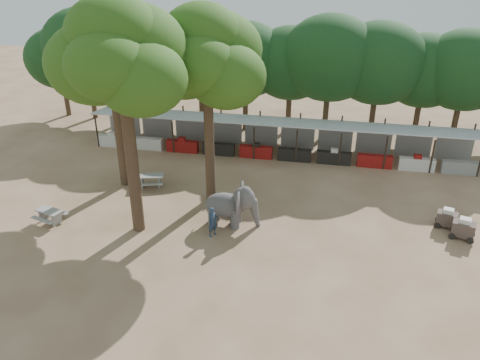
% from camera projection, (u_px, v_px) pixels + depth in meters
% --- Properties ---
extents(ground, '(100.00, 100.00, 0.00)m').
position_uv_depth(ground, '(240.00, 263.00, 22.67)').
color(ground, brown).
rests_on(ground, ground).
extents(vendor_stalls, '(28.00, 2.99, 2.80)m').
position_uv_depth(vendor_stalls, '(277.00, 139.00, 34.34)').
color(vendor_stalls, '#B0B4B8').
rests_on(vendor_stalls, ground).
extents(yard_tree_left, '(7.10, 6.90, 11.02)m').
position_uv_depth(yard_tree_left, '(110.00, 55.00, 27.01)').
color(yard_tree_left, '#332316').
rests_on(yard_tree_left, ground).
extents(yard_tree_center, '(7.10, 6.90, 12.04)m').
position_uv_depth(yard_tree_center, '(119.00, 57.00, 21.63)').
color(yard_tree_center, '#332316').
rests_on(yard_tree_center, ground).
extents(yard_tree_back, '(7.10, 6.90, 11.36)m').
position_uv_depth(yard_tree_back, '(205.00, 57.00, 24.92)').
color(yard_tree_back, '#332316').
rests_on(yard_tree_back, ground).
extents(backdrop_trees, '(46.46, 5.95, 8.33)m').
position_uv_depth(backdrop_trees, '(287.00, 65.00, 36.97)').
color(backdrop_trees, '#332316').
rests_on(backdrop_trees, ground).
extents(elephant, '(3.10, 2.38, 2.38)m').
position_uv_depth(elephant, '(231.00, 205.00, 25.41)').
color(elephant, '#444242').
rests_on(elephant, ground).
extents(handler, '(0.66, 0.72, 1.67)m').
position_uv_depth(handler, '(213.00, 222.00, 24.52)').
color(handler, '#26384C').
rests_on(handler, ground).
extents(picnic_table_near, '(1.84, 1.74, 0.76)m').
position_uv_depth(picnic_table_near, '(50.00, 214.00, 25.91)').
color(picnic_table_near, gray).
rests_on(picnic_table_near, ground).
extents(picnic_table_far, '(1.94, 1.83, 0.81)m').
position_uv_depth(picnic_table_far, '(151.00, 179.00, 29.83)').
color(picnic_table_far, gray).
rests_on(picnic_table_far, ground).
extents(cart_front, '(1.41, 1.13, 1.20)m').
position_uv_depth(cart_front, '(463.00, 229.00, 24.40)').
color(cart_front, '#3C2F2A').
rests_on(cart_front, ground).
extents(cart_back, '(1.31, 1.03, 1.13)m').
position_uv_depth(cart_back, '(447.00, 218.00, 25.42)').
color(cart_back, '#3C2F2A').
rests_on(cart_back, ground).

